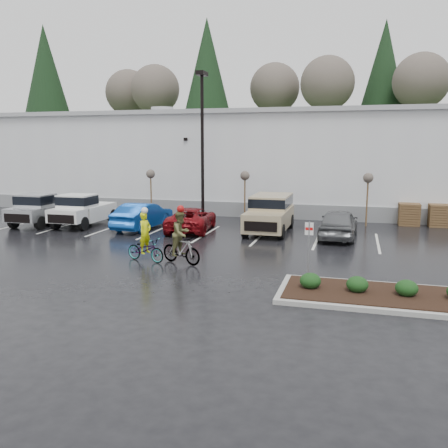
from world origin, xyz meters
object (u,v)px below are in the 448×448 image
(pickup_white, at_px, (86,209))
(cyclist_olive, at_px, (181,243))
(lamppost, at_px, (202,131))
(pallet_stack_b, at_px, (439,215))
(car_red, at_px, (191,219))
(cyclist_hivis, at_px, (145,245))
(sapling_east, at_px, (368,181))
(car_grey, at_px, (339,223))
(pallet_stack_a, at_px, (409,214))
(fire_lane_sign, at_px, (309,244))
(car_blue, at_px, (143,216))
(pickup_silver, at_px, (45,208))
(suv_tan, at_px, (269,214))
(sapling_mid, at_px, (245,178))
(sapling_west, at_px, (151,176))

(pickup_white, distance_m, cyclist_olive, 11.62)
(lamppost, height_order, pallet_stack_b, lamppost)
(car_red, relative_size, cyclist_hivis, 2.09)
(lamppost, distance_m, sapling_east, 10.48)
(car_grey, height_order, cyclist_hivis, cyclist_hivis)
(pickup_white, bearing_deg, pallet_stack_a, 15.08)
(fire_lane_sign, bearing_deg, car_blue, 141.00)
(pallet_stack_b, bearing_deg, lamppost, -171.98)
(cyclist_hivis, bearing_deg, sapling_east, -22.81)
(sapling_east, distance_m, pallet_stack_a, 3.39)
(pickup_silver, distance_m, pickup_white, 2.58)
(car_grey, bearing_deg, suv_tan, -7.23)
(pallet_stack_b, bearing_deg, car_blue, -162.04)
(lamppost, xyz_separation_m, sapling_mid, (2.50, 1.00, -2.96))
(fire_lane_sign, bearing_deg, pickup_white, 148.67)
(car_red, bearing_deg, sapling_west, -50.87)
(sapling_west, bearing_deg, pickup_white, -121.01)
(fire_lane_sign, distance_m, cyclist_olive, 5.49)
(sapling_west, relative_size, pickup_white, 0.62)
(sapling_east, bearing_deg, suv_tan, -145.87)
(lamppost, xyz_separation_m, suv_tan, (4.74, -2.56, -4.66))
(lamppost, relative_size, pallet_stack_a, 6.83)
(sapling_mid, bearing_deg, pickup_silver, -158.51)
(lamppost, bearing_deg, sapling_east, 5.71)
(fire_lane_sign, bearing_deg, car_red, 130.94)
(fire_lane_sign, height_order, car_grey, fire_lane_sign)
(cyclist_hivis, bearing_deg, sapling_mid, 7.62)
(car_grey, bearing_deg, pallet_stack_a, -125.18)
(pallet_stack_a, relative_size, cyclist_olive, 0.55)
(pallet_stack_b, relative_size, fire_lane_sign, 0.61)
(fire_lane_sign, height_order, car_blue, fire_lane_sign)
(car_red, xyz_separation_m, cyclist_hivis, (0.51, -7.25, 0.04))
(fire_lane_sign, distance_m, car_grey, 8.66)
(cyclist_olive, bearing_deg, car_blue, 54.96)
(fire_lane_sign, relative_size, car_grey, 0.48)
(sapling_east, bearing_deg, sapling_mid, 180.00)
(lamppost, relative_size, pickup_silver, 1.77)
(sapling_mid, relative_size, pickup_silver, 0.62)
(fire_lane_sign, bearing_deg, suv_tan, 108.32)
(pickup_silver, xyz_separation_m, car_blue, (6.48, 0.11, -0.21))
(car_blue, bearing_deg, pallet_stack_b, -157.03)
(sapling_mid, distance_m, car_blue, 6.99)
(lamppost, distance_m, pallet_stack_b, 15.19)
(pickup_silver, bearing_deg, lamppost, 21.40)
(pallet_stack_a, xyz_separation_m, fire_lane_sign, (-4.70, -13.80, 0.73))
(car_red, bearing_deg, pickup_white, -7.90)
(pallet_stack_b, distance_m, fire_lane_sign, 15.23)
(fire_lane_sign, bearing_deg, cyclist_hivis, 169.34)
(pallet_stack_b, relative_size, car_blue, 0.29)
(pallet_stack_a, distance_m, car_grey, 6.54)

